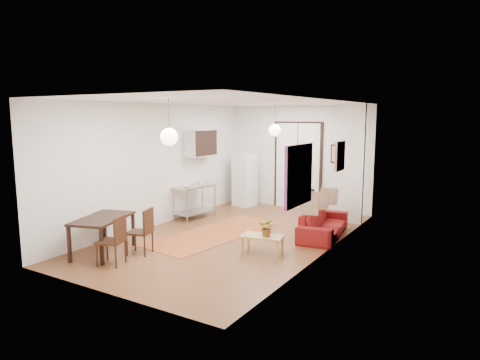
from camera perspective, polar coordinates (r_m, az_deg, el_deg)
The scene contains 27 objects.
floor at distance 9.38m, azimuth -1.03°, elevation -7.57°, with size 7.00×7.00×0.00m, color brown.
ceiling at distance 9.02m, azimuth -1.08°, elevation 10.43°, with size 4.20×7.00×0.02m, color white.
wall_back at distance 12.17m, azimuth 7.81°, elevation 3.02°, with size 4.20×0.02×2.90m, color silver.
wall_front at distance 6.44m, azimuth -17.96°, elevation -2.19°, with size 4.20×0.02×2.90m, color silver.
wall_left at distance 10.35m, azimuth -10.93°, elevation 1.99°, with size 0.02×7.00×2.90m, color silver.
wall_right at distance 8.17m, azimuth 11.49°, elevation 0.25°, with size 0.02×7.00×2.90m, color silver.
double_doors at distance 12.15m, azimuth 7.70°, elevation 1.83°, with size 1.44×0.06×2.50m, color white.
stub_partition at distance 10.65m, azimuth 14.90°, elevation 2.04°, with size 0.50×0.10×2.90m, color silver.
wall_cabinet at distance 11.36m, azimuth -5.22°, elevation 4.96°, with size 0.35×1.00×0.70m, color silver.
painting_popart at distance 7.00m, azimuth 7.86°, elevation 0.63°, with size 0.05×1.00×1.00m, color red.
painting_abstract at distance 8.89m, azimuth 13.17°, elevation 3.13°, with size 0.05×0.50×0.60m, color beige.
poster_back at distance 11.72m, azimuth 12.93°, elevation 3.41°, with size 0.40×0.03×0.50m, color red.
print_left at distance 11.85m, azimuth -4.36°, elevation 5.36°, with size 0.03×0.44×0.54m, color #94623D.
pendant_back at distance 10.76m, azimuth 4.68°, elevation 6.64°, with size 0.30×0.30×0.80m.
pendant_front at distance 7.41m, azimuth -9.42°, elevation 5.71°, with size 0.30×0.30×0.80m.
kilim_rug at distance 9.65m, azimuth -3.21°, elevation -7.09°, with size 1.29×3.45×0.01m, color #A75829.
sofa at distance 9.53m, azimuth 11.05°, elevation -5.73°, with size 1.91×0.75×0.56m, color maroon.
coffee_table at distance 8.23m, azimuth 3.01°, elevation -7.71°, with size 0.85×0.57×0.35m.
potted_plant at distance 8.13m, azimuth 3.64°, elevation -6.34°, with size 0.26×0.31×0.34m, color #346A2F.
kitchen_counter at distance 11.01m, azimuth -6.05°, elevation -2.36°, with size 0.69×1.16×0.84m.
bowl at distance 10.72m, azimuth -7.05°, elevation -0.86°, with size 0.20×0.20×0.05m, color beige.
soap_bottle at distance 11.14m, azimuth -5.30°, elevation -0.15°, with size 0.08×0.08×0.17m, color #518AB0.
fridge at distance 12.42m, azimuth 0.62°, elevation 0.05°, with size 0.54×0.54×1.54m, color white.
dining_table at distance 8.52m, azimuth -17.86°, elevation -5.27°, with size 1.10×1.44×0.71m.
dining_chair_near at distance 8.41m, azimuth -12.87°, elevation -6.11°, with size 0.53×0.64×0.88m.
dining_chair_far at distance 7.94m, azimuth -16.40°, elevation -7.12°, with size 0.53×0.64×0.88m.
black_side_chair at distance 11.14m, azimuth 9.87°, elevation -2.67°, with size 0.48×0.49×0.80m.
Camera 1 is at (4.82, -7.61, 2.60)m, focal length 32.00 mm.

